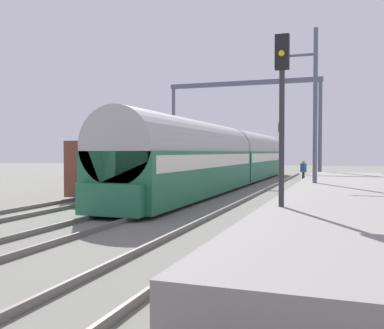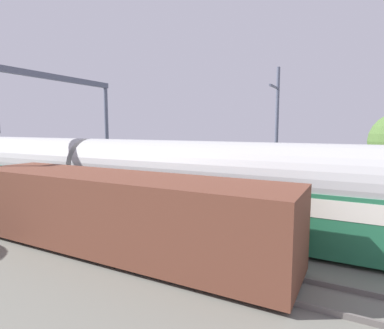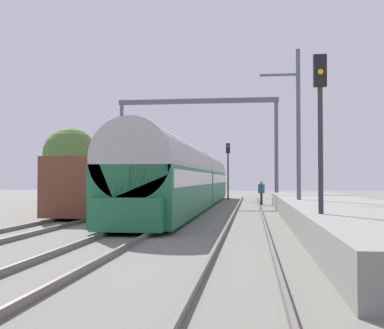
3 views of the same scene
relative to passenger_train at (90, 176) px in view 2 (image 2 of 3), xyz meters
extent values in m
plane|color=slate|center=(0.00, -12.96, -1.97)|extent=(120.00, 120.00, 0.00)
cube|color=#625D59|center=(-4.53, -12.96, -1.89)|extent=(0.08, 60.00, 0.16)
cube|color=#625D59|center=(-3.09, -12.96, -1.89)|extent=(0.08, 60.00, 0.16)
cube|color=#625D59|center=(-0.72, -12.96, -1.89)|extent=(0.08, 60.00, 0.16)
cube|color=#625D59|center=(0.72, -12.96, -1.89)|extent=(0.08, 60.00, 0.16)
cube|color=#625D59|center=(3.09, -12.96, -1.89)|extent=(0.08, 60.00, 0.16)
cube|color=#625D59|center=(4.53, -12.96, -1.89)|extent=(0.08, 60.00, 0.16)
cube|color=gray|center=(7.63, -10.96, -1.52)|extent=(4.40, 28.00, 0.90)
cube|color=#236B47|center=(0.00, -8.13, -0.71)|extent=(2.90, 16.00, 2.20)
cube|color=silver|center=(0.00, -8.13, -0.08)|extent=(2.93, 15.36, 0.64)
cylinder|color=#ACACAC|center=(0.00, -8.13, 0.59)|extent=(2.84, 16.00, 2.84)
cube|color=#236B47|center=(0.00, 8.22, -0.71)|extent=(2.90, 16.00, 2.20)
cube|color=silver|center=(0.00, 8.22, -0.08)|extent=(2.93, 15.36, 0.64)
cube|color=brown|center=(-3.81, -5.17, -0.46)|extent=(2.80, 13.00, 2.70)
cube|color=black|center=(-3.81, -5.17, -1.76)|extent=(2.52, 11.96, 0.10)
cylinder|color=#2D2D2D|center=(4.70, 3.38, -1.55)|extent=(0.25, 0.25, 0.85)
cube|color=#285684|center=(4.70, 3.38, -0.80)|extent=(0.46, 0.44, 0.64)
sphere|color=tan|center=(4.70, 3.38, -0.36)|extent=(0.24, 0.24, 0.24)
cylinder|color=#53596E|center=(5.81, 4.14, 1.78)|extent=(0.28, 0.28, 7.50)
cube|color=#53596E|center=(0.00, 4.14, 5.71)|extent=(12.02, 0.24, 0.36)
cylinder|color=#53596E|center=(6.21, -8.54, 2.03)|extent=(0.20, 0.20, 8.00)
cube|color=#53596E|center=(5.31, -8.54, 4.83)|extent=(1.80, 0.10, 0.10)
camera|label=1|loc=(7.44, -29.33, 0.35)|focal=40.78mm
camera|label=2|loc=(-12.58, -12.95, 2.58)|focal=29.88mm
camera|label=3|loc=(4.03, -31.71, -0.10)|focal=45.40mm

